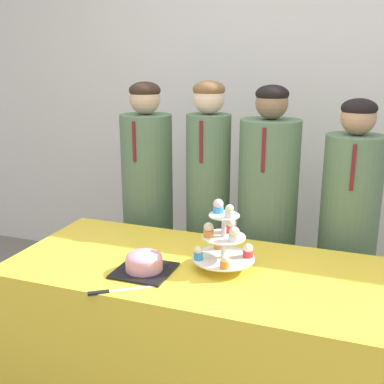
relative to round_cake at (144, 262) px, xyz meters
name	(u,v)px	position (x,y,z in m)	size (l,w,h in m)	color
wall_back	(281,93)	(0.25, 1.65, 0.59)	(9.00, 0.06, 2.70)	silver
table	(209,341)	(0.25, 0.13, -0.40)	(1.75, 0.75, 0.72)	yellow
round_cake	(144,262)	(0.00, 0.00, 0.00)	(0.23, 0.23, 0.09)	black
cake_knife	(111,291)	(-0.04, -0.20, -0.04)	(0.23, 0.17, 0.01)	silver
cupcake_stand	(224,239)	(0.30, 0.15, 0.09)	(0.27, 0.27, 0.30)	silver
student_0	(148,215)	(-0.35, 0.77, -0.07)	(0.29, 0.30, 1.46)	#567556
student_1	(208,218)	(0.02, 0.77, -0.05)	(0.24, 0.25, 1.47)	#567556
student_2	(266,230)	(0.36, 0.77, -0.08)	(0.32, 0.32, 1.45)	#567556
student_3	(347,244)	(0.78, 0.77, -0.10)	(0.29, 0.30, 1.40)	#567556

